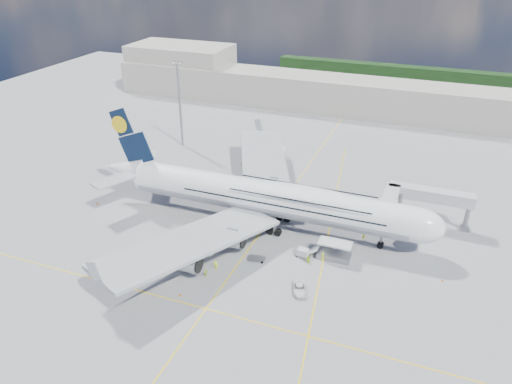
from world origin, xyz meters
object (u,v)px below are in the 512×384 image
(dolly_row_a, at_px, (189,252))
(dolly_row_b, at_px, (177,234))
(dolly_nose_far, at_px, (257,258))
(crew_loader, at_px, (308,260))
(catering_truck_outer, at_px, (271,149))
(cone_wing_left_inner, at_px, (238,184))
(crew_tug, at_px, (216,266))
(cone_wing_left_outer, at_px, (241,164))
(catering_truck_inner, at_px, (225,185))
(crew_wing, at_px, (206,273))
(cone_nose, at_px, (443,280))
(jet_bridge, at_px, (414,199))
(dolly_nose_near, at_px, (303,253))
(cargo_loader, at_px, (333,252))
(crew_van, at_px, (323,256))
(airliner, at_px, (268,198))
(cone_wing_right_inner, at_px, (172,251))
(cone_wing_right_outer, at_px, (180,295))
(cone_tail, at_px, (97,203))
(dolly_row_c, at_px, (235,243))
(crew_nose, at_px, (364,236))
(baggage_tug, at_px, (207,251))
(light_mast, at_px, (180,103))
(service_van, at_px, (300,289))

(dolly_row_a, height_order, dolly_row_b, dolly_row_a)
(dolly_nose_far, bearing_deg, crew_loader, 1.03)
(catering_truck_outer, distance_m, cone_wing_left_inner, 21.97)
(dolly_row_a, distance_m, crew_tug, 7.28)
(crew_loader, xyz_separation_m, cone_wing_left_outer, (-30.49, 38.98, -0.73))
(catering_truck_inner, bearing_deg, dolly_nose_far, -76.41)
(crew_wing, distance_m, cone_nose, 44.08)
(dolly_nose_far, bearing_deg, jet_bridge, 29.80)
(dolly_nose_near, xyz_separation_m, cone_wing_left_inner, (-24.52, 24.76, -0.72))
(catering_truck_inner, distance_m, crew_tug, 32.59)
(cargo_loader, bearing_deg, dolly_row_a, -160.01)
(crew_van, xyz_separation_m, cone_nose, (22.51, 1.35, -0.61))
(dolly_nose_near, bearing_deg, cargo_loader, 23.48)
(jet_bridge, distance_m, dolly_nose_near, 27.92)
(airliner, bearing_deg, catering_truck_outer, 108.40)
(cargo_loader, bearing_deg, crew_van, -140.45)
(jet_bridge, relative_size, cargo_loader, 2.20)
(cone_wing_left_inner, distance_m, cone_wing_right_inner, 32.75)
(cone_wing_right_outer, bearing_deg, cone_wing_left_inner, 99.63)
(catering_truck_inner, xyz_separation_m, cone_tail, (-25.91, -16.87, -1.58))
(catering_truck_outer, xyz_separation_m, cone_nose, (49.81, -44.95, -1.67))
(jet_bridge, relative_size, cone_nose, 37.03)
(dolly_nose_near, bearing_deg, cone_wing_left_inner, 140.54)
(cone_wing_left_outer, bearing_deg, dolly_nose_far, -63.48)
(dolly_row_c, relative_size, crew_loader, 1.67)
(jet_bridge, bearing_deg, cone_nose, -66.99)
(crew_nose, distance_m, cone_tail, 62.51)
(airliner, relative_size, cone_wing_right_inner, 128.42)
(dolly_row_b, bearing_deg, crew_loader, -10.28)
(crew_nose, relative_size, crew_tug, 0.88)
(cargo_loader, bearing_deg, cone_wing_left_inner, 142.83)
(cargo_loader, xyz_separation_m, dolly_nose_far, (-13.91, -6.25, -0.86))
(catering_truck_inner, xyz_separation_m, cone_wing_left_outer, (-2.79, 16.70, -1.65))
(cone_nose, relative_size, cone_wing_left_inner, 0.96)
(crew_van, relative_size, cone_nose, 3.35)
(catering_truck_outer, bearing_deg, cone_wing_right_outer, -54.88)
(baggage_tug, xyz_separation_m, crew_van, (22.14, 6.43, 0.17))
(dolly_row_b, relative_size, cone_wing_right_inner, 5.63)
(airliner, xyz_separation_m, dolly_row_a, (-10.45, -16.93, -5.81))
(baggage_tug, xyz_separation_m, crew_wing, (3.04, -6.74, 0.12))
(jet_bridge, relative_size, dolly_nose_near, 6.27)
(baggage_tug, relative_size, cone_tail, 4.22)
(light_mast, height_order, dolly_row_b, light_mast)
(airliner, bearing_deg, catering_truck_inner, 143.45)
(dolly_row_a, distance_m, dolly_row_c, 9.97)
(dolly_row_a, height_order, dolly_nose_near, dolly_row_a)
(dolly_nose_near, bearing_deg, crew_nose, 51.92)
(catering_truck_inner, xyz_separation_m, crew_wing, (10.84, -33.02, -1.08))
(cargo_loader, relative_size, service_van, 1.80)
(crew_tug, xyz_separation_m, cone_nose, (40.79, 11.91, -0.73))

